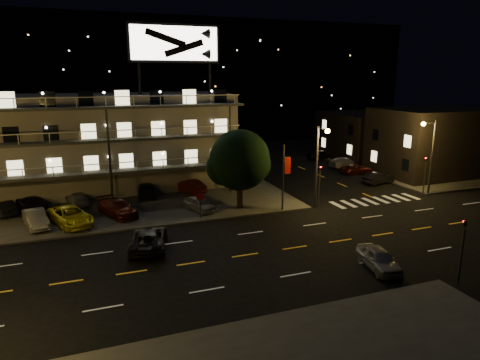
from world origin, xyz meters
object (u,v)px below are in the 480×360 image
object	(u,v)px
lot_car_4	(200,204)
road_car_west	(149,238)
lot_car_2	(70,216)
road_car_east	(379,259)
lot_car_7	(77,199)
tree	(239,162)
side_car_0	(378,178)

from	to	relation	value
lot_car_4	road_car_west	size ratio (longest dim) A/B	0.69
lot_car_2	road_car_east	world-z (taller)	lot_car_2
lot_car_7	road_car_east	world-z (taller)	road_car_east
lot_car_4	lot_car_7	size ratio (longest dim) A/B	0.89
lot_car_7	tree	bearing A→B (deg)	144.89
lot_car_2	lot_car_7	bearing A→B (deg)	63.25
tree	lot_car_4	bearing A→B (deg)	174.26
tree	road_car_east	world-z (taller)	tree
side_car_0	road_car_west	size ratio (longest dim) A/B	0.73
lot_car_7	road_car_west	world-z (taller)	road_car_west
lot_car_7	side_car_0	bearing A→B (deg)	163.44
lot_car_2	lot_car_4	bearing A→B (deg)	-22.26
road_car_west	lot_car_4	bearing A→B (deg)	-116.62
side_car_0	road_car_west	bearing A→B (deg)	98.33
side_car_0	road_car_east	bearing A→B (deg)	130.93
lot_car_4	side_car_0	size ratio (longest dim) A/B	0.94
side_car_0	road_car_east	xyz separation A→B (m)	(-14.73, -19.07, 0.04)
tree	lot_car_7	bearing A→B (deg)	156.78
lot_car_4	road_car_west	distance (m)	9.19
tree	side_car_0	world-z (taller)	tree
road_car_east	road_car_west	xyz separation A→B (m)	(-13.91, 8.81, 0.06)
lot_car_2	lot_car_4	distance (m)	11.40
tree	road_car_west	distance (m)	12.38
tree	lot_car_7	distance (m)	16.45
side_car_0	road_car_east	world-z (taller)	road_car_east
lot_car_2	road_car_east	distance (m)	25.20
road_car_west	road_car_east	bearing A→B (deg)	160.52
road_car_east	lot_car_4	bearing A→B (deg)	126.36
tree	lot_car_4	world-z (taller)	tree
tree	road_car_west	xyz separation A→B (m)	(-9.65, -6.71, -3.88)
lot_car_4	tree	bearing A→B (deg)	-25.73
lot_car_2	road_car_east	xyz separation A→B (m)	(19.46, -16.01, -0.20)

